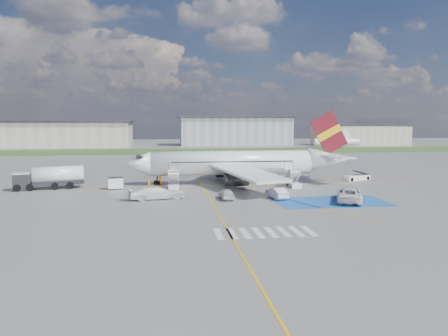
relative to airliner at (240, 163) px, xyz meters
The scene contains 23 objects.
ground 14.48m from the airliner, 96.14° to the right, with size 400.00×400.00×0.00m, color #60605E.
grass_strip 81.08m from the airliner, 91.06° to the left, with size 400.00×30.00×0.01m, color #2D4C1E.
taxiway_line_main 4.21m from the airliner, 126.97° to the right, with size 120.00×0.20×0.01m, color gold.
taxiway_line_cross 25.10m from the airliner, 105.17° to the right, with size 0.20×60.00×0.01m, color gold.
taxiway_line_diag 4.21m from the airliner, 126.97° to the right, with size 0.20×60.00×0.01m, color gold.
staging_box 20.19m from the airliner, 64.74° to the right, with size 14.00×8.00×0.01m, color #1B53A2.
crosswalk 32.35m from the airliner, 95.90° to the right, with size 9.00×4.00×0.01m.
terminal_west 129.04m from the airliner, 115.97° to the left, with size 60.00×22.00×10.00m, color #9C9486.
terminal_centre 122.43m from the airliner, 81.31° to the left, with size 48.00×18.00×12.00m, color gray.
terminal_east 135.64m from the airliner, 57.19° to the left, with size 40.00×16.00×8.00m, color #9C9486.
airliner is the anchor object (origin of this frame).
airstairs_fwd 12.52m from the airliner, 154.30° to the right, with size 1.90×5.20×3.60m.
airstairs_aft 9.59m from the airliner, 35.25° to the right, with size 1.90×5.20×3.60m.
fuel_tanker 29.63m from the airliner, behind, with size 10.17×4.96×3.36m.
gpu_cart 20.17m from the airliner, 169.01° to the right, with size 2.37×1.75×1.80m.
belt_loader 20.93m from the airliner, ahead, with size 5.71×3.64×1.66m.
car_silver_a 15.31m from the airliner, 106.75° to the right, with size 1.64×4.08×1.39m, color silver.
car_silver_b 15.16m from the airliner, 81.09° to the right, with size 1.54×4.42×1.46m, color silver.
van_white_a 21.06m from the airliner, 58.34° to the right, with size 2.96×6.41×2.41m, color silver.
van_white_b 18.85m from the airliner, 135.38° to the right, with size 2.27×5.59×2.19m, color white.
crew_fwd 15.61m from the airliner, 161.73° to the right, with size 0.57×0.38×1.57m, color orange.
crew_nose 13.38m from the airliner, behind, with size 0.78×0.61×1.60m, color orange.
crew_aft 5.64m from the airliner, 47.60° to the right, with size 1.00×0.42×1.71m, color #E0610B.
Camera 1 is at (-10.63, -56.02, 10.02)m, focal length 35.00 mm.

